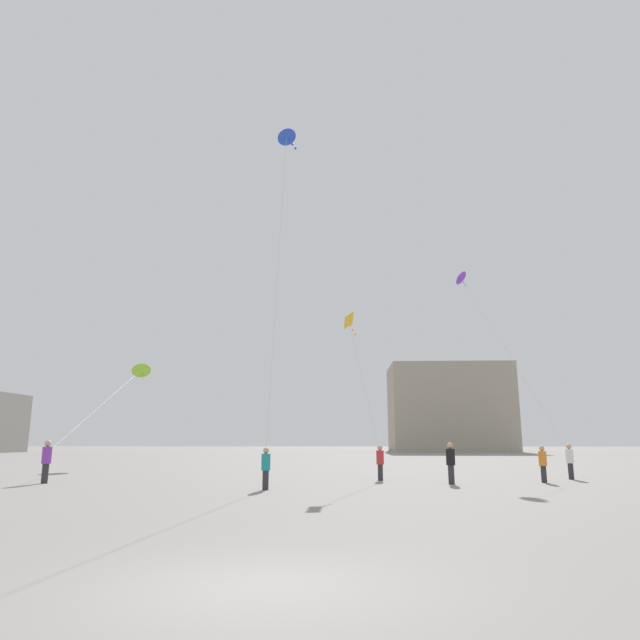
% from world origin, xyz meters
% --- Properties ---
extents(ground_plane, '(300.00, 300.00, 0.00)m').
position_xyz_m(ground_plane, '(0.00, 0.00, 0.00)').
color(ground_plane, gray).
extents(person_in_white, '(0.36, 0.36, 1.66)m').
position_xyz_m(person_in_white, '(11.73, 20.86, 0.91)').
color(person_in_white, '#2D2D33').
rests_on(person_in_white, ground_plane).
extents(person_in_teal, '(0.34, 0.34, 1.58)m').
position_xyz_m(person_in_teal, '(-2.09, 14.31, 0.87)').
color(person_in_teal, '#2D2D33').
rests_on(person_in_teal, ground_plane).
extents(person_in_black, '(0.38, 0.38, 1.75)m').
position_xyz_m(person_in_black, '(5.47, 17.53, 0.96)').
color(person_in_black, '#2D2D33').
rests_on(person_in_black, ground_plane).
extents(person_in_orange, '(0.35, 0.35, 1.60)m').
position_xyz_m(person_in_orange, '(9.75, 18.70, 0.88)').
color(person_in_orange, '#2D2D33').
rests_on(person_in_orange, ground_plane).
extents(person_in_red, '(0.35, 0.35, 1.62)m').
position_xyz_m(person_in_red, '(2.52, 19.55, 0.89)').
color(person_in_red, '#2D2D33').
rests_on(person_in_red, ground_plane).
extents(person_in_purple, '(0.40, 0.40, 1.84)m').
position_xyz_m(person_in_purple, '(-12.23, 16.93, 1.01)').
color(person_in_purple, '#2D2D33').
rests_on(person_in_purple, ground_plane).
extents(kite_cobalt_diamond, '(1.15, 1.13, 13.96)m').
position_xyz_m(kite_cobalt_diamond, '(-1.52, 14.67, 14.67)').
color(kite_cobalt_diamond, blue).
extents(kite_lime_diamond, '(3.19, 17.15, 6.21)m').
position_xyz_m(kite_lime_diamond, '(-14.51, 33.15, 6.94)').
color(kite_lime_diamond, '#8CD12D').
extents(kite_amber_delta, '(1.78, 1.28, 6.55)m').
position_xyz_m(kite_amber_delta, '(1.12, 18.88, 7.40)').
color(kite_amber_delta, yellow).
extents(kite_violet_diamond, '(3.79, 8.36, 11.54)m').
position_xyz_m(kite_violet_diamond, '(8.56, 28.49, 12.24)').
color(kite_violet_diamond, purple).
extents(building_centre_hall, '(19.23, 13.88, 13.86)m').
position_xyz_m(building_centre_hall, '(17.00, 86.73, 6.93)').
color(building_centre_hall, '#A39984').
rests_on(building_centre_hall, ground_plane).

